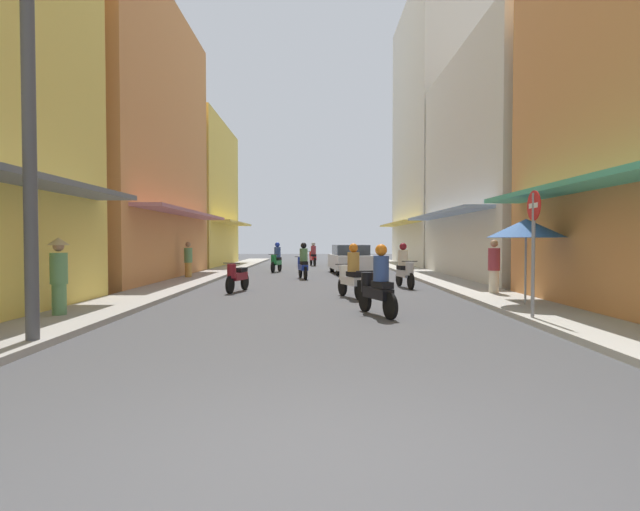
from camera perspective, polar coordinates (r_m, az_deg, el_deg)
ground_plane at (r=19.49m, az=-0.30°, el=-3.17°), size 87.38×87.38×0.00m
sidewalk_left at (r=20.13m, az=-14.80°, el=-2.90°), size 1.76×47.72×0.12m
sidewalk_right at (r=20.12m, az=14.19°, el=-2.90°), size 1.76×47.72×0.12m
building_left_mid at (r=23.07m, az=-23.54°, el=11.89°), size 7.05×11.66×11.59m
building_left_far at (r=33.56m, az=-15.79°, el=6.63°), size 7.05×9.98×9.17m
building_right_mid at (r=23.57m, az=22.20°, el=9.31°), size 7.05×11.39×9.66m
building_right_far at (r=35.41m, az=14.67°, el=13.23°), size 7.05×11.67×17.56m
motorbike_white at (r=14.40m, az=3.56°, el=-2.08°), size 0.76×1.74×1.58m
motorbike_silver at (r=17.76m, az=9.64°, el=-1.39°), size 0.57×1.80×1.58m
motorbike_green at (r=26.46m, az=-5.00°, el=-0.37°), size 0.63×1.79×1.58m
motorbike_black at (r=11.05m, az=6.58°, el=-3.23°), size 0.77×1.73×1.58m
motorbike_blue at (r=21.65m, az=-1.97°, el=-0.82°), size 0.62×1.79×1.58m
motorbike_maroon at (r=16.32m, az=-9.47°, el=-2.36°), size 0.65×1.78×0.96m
motorbike_red at (r=32.99m, az=-0.82°, el=0.04°), size 0.62×1.79×1.58m
parked_car at (r=25.02m, az=3.46°, el=-0.41°), size 2.14×4.25×1.45m
pedestrian_far at (r=15.51m, az=19.27°, el=-1.38°), size 0.34×0.34×1.69m
pedestrian_midway at (r=11.62m, az=-27.71°, el=-1.86°), size 0.44×0.44×1.72m
pedestrian_foreground at (r=21.77m, az=-14.84°, el=-0.61°), size 0.34×0.34×1.61m
vendor_umbrella at (r=13.03m, az=22.49°, el=2.89°), size 1.83×1.83×2.18m
utility_pole at (r=9.03m, az=-30.33°, el=13.18°), size 0.20×1.20×6.82m
street_sign_no_entry at (r=10.78m, az=23.21°, el=1.91°), size 0.07×0.60×2.65m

